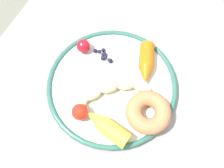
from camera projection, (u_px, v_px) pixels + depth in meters
name	position (u px, v px, depth m)	size (l,w,h in m)	color
ground_plane	(120.00, 135.00, 1.24)	(6.00, 6.00, 0.00)	gray
dining_table	(128.00, 87.00, 0.67)	(1.17, 0.71, 0.72)	#9B928E
plate	(112.00, 85.00, 0.56)	(0.31, 0.31, 0.02)	silver
banana	(109.00, 90.00, 0.54)	(0.13, 0.15, 0.03)	#F7E8AC
carrot_orange	(146.00, 63.00, 0.56)	(0.11, 0.07, 0.04)	orange
carrot_yellow	(106.00, 127.00, 0.50)	(0.06, 0.11, 0.04)	yellow
donut	(148.00, 112.00, 0.51)	(0.10, 0.10, 0.04)	tan
blueberry_pile	(103.00, 55.00, 0.58)	(0.04, 0.06, 0.02)	#191638
tomato_near	(83.00, 46.00, 0.58)	(0.03, 0.03, 0.03)	red
tomato_mid	(80.00, 112.00, 0.51)	(0.04, 0.04, 0.04)	red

